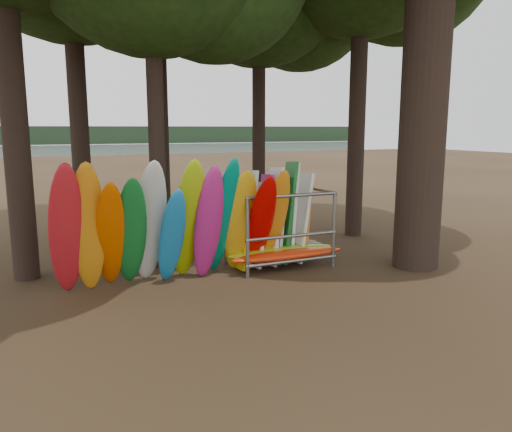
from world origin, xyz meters
name	(u,v)px	position (x,y,z in m)	size (l,w,h in m)	color
ground	(264,288)	(0.00, 0.00, 0.00)	(120.00, 120.00, 0.00)	#47331E
lake	(70,156)	(0.00, 60.00, 0.00)	(160.00, 160.00, 0.00)	gray
far_shore	(53,135)	(0.00, 110.00, 2.00)	(160.00, 4.00, 4.00)	black
kayak_row	(176,226)	(-1.69, 1.14, 1.38)	(5.64, 1.97, 3.10)	red
storage_rack	(279,230)	(1.18, 1.61, 0.95)	(3.16, 1.57, 2.76)	gray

